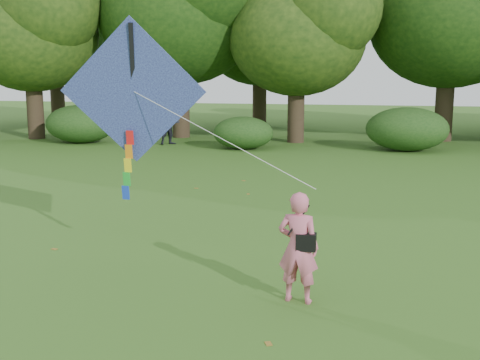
# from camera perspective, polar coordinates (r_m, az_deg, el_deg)

# --- Properties ---
(ground) EXTENTS (100.00, 100.00, 0.00)m
(ground) POSITION_cam_1_polar(r_m,az_deg,el_deg) (9.43, 4.58, -11.49)
(ground) COLOR #265114
(ground) RESTS_ON ground
(man_kite_flyer) EXTENTS (0.68, 0.49, 1.72)m
(man_kite_flyer) POSITION_cam_1_polar(r_m,az_deg,el_deg) (9.20, 5.55, -6.38)
(man_kite_flyer) COLOR #D56480
(man_kite_flyer) RESTS_ON ground
(bystander_left) EXTENTS (1.20, 1.19, 1.95)m
(bystander_left) POSITION_cam_1_polar(r_m,az_deg,el_deg) (28.14, -6.66, 5.34)
(bystander_left) COLOR #23232E
(bystander_left) RESTS_ON ground
(crossbody_bag) EXTENTS (0.43, 0.20, 0.70)m
(crossbody_bag) POSITION_cam_1_polar(r_m,az_deg,el_deg) (9.13, 6.27, -5.78)
(crossbody_bag) COLOR black
(crossbody_bag) RESTS_ON ground
(flying_kite) EXTENTS (4.76, 1.98, 3.33)m
(flying_kite) POSITION_cam_1_polar(r_m,az_deg,el_deg) (11.13, -10.08, 8.09)
(flying_kite) COLOR #2659A8
(flying_kite) RESTS_ON ground
(tree_line) EXTENTS (54.70, 15.30, 9.48)m
(tree_line) POSITION_cam_1_polar(r_m,az_deg,el_deg) (31.64, 12.86, 14.12)
(tree_line) COLOR #3A2D1E
(tree_line) RESTS_ON ground
(shrub_band) EXTENTS (39.15, 3.22, 1.88)m
(shrub_band) POSITION_cam_1_polar(r_m,az_deg,el_deg) (26.48, 7.52, 4.73)
(shrub_band) COLOR #264919
(shrub_band) RESTS_ON ground
(fallen_leaves) EXTENTS (11.04, 13.33, 0.01)m
(fallen_leaves) POSITION_cam_1_polar(r_m,az_deg,el_deg) (12.16, 0.42, -6.29)
(fallen_leaves) COLOR olive
(fallen_leaves) RESTS_ON ground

